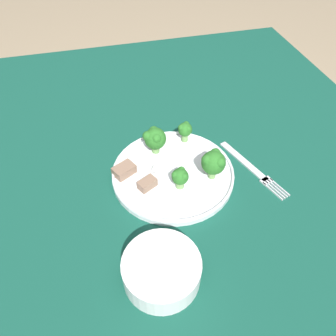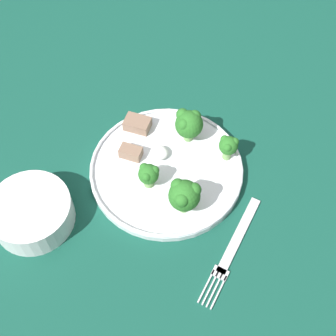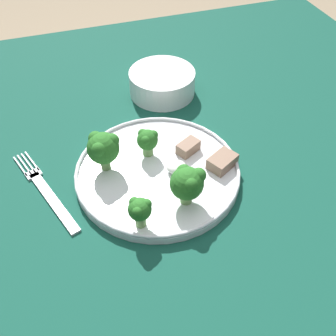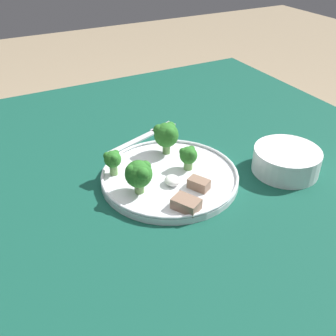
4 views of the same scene
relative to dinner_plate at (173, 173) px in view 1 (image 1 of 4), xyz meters
The scene contains 12 objects.
ground_plane 0.71m from the dinner_plate, 66.47° to the right, with size 8.00×8.00×0.00m, color #9E896B.
table 0.11m from the dinner_plate, 66.47° to the right, with size 1.15×1.18×0.70m.
dinner_plate is the anchor object (origin of this frame).
fork 0.17m from the dinner_plate, behind, with size 0.08×0.19×0.00m.
cream_bowl 0.23m from the dinner_plate, 70.45° to the left, with size 0.13×0.13×0.05m.
broccoli_floret_near_rim_left 0.11m from the dinner_plate, 119.83° to the right, with size 0.03×0.03×0.05m.
broccoli_floret_center_left 0.09m from the dinner_plate, 71.91° to the right, with size 0.05×0.05×0.06m.
broccoli_floret_back_left 0.05m from the dinner_plate, 94.43° to the left, with size 0.03×0.03×0.05m.
broccoli_floret_front_left 0.09m from the dinner_plate, 156.89° to the left, with size 0.05×0.05×0.07m.
meat_slice_front_slice 0.10m from the dinner_plate, 12.52° to the right, with size 0.05×0.05×0.02m.
meat_slice_middle_slice 0.07m from the dinner_plate, 23.44° to the left, with size 0.04×0.04×0.02m.
sauce_dollop 0.03m from the dinner_plate, 19.40° to the right, with size 0.03×0.03×0.02m.
Camera 1 is at (0.11, 0.51, 1.22)m, focal length 35.00 mm.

